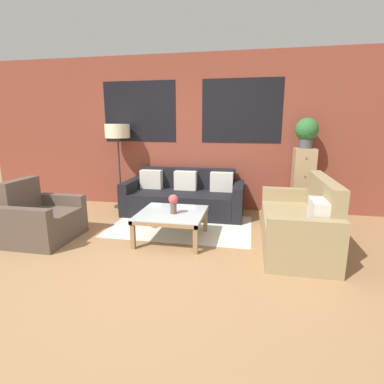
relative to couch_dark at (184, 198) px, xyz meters
The scene contains 11 objects.
ground_plane 1.97m from the couch_dark, 90.10° to the right, with size 16.00×16.00×0.00m, color #9E754C.
wall_back_brick 1.22m from the couch_dark, 90.42° to the left, with size 8.40×0.09×2.80m.
rug 0.77m from the couch_dark, 81.02° to the right, with size 2.17×1.40×0.00m.
couch_dark is the anchor object (origin of this frame).
settee_vintage 2.17m from the couch_dark, 33.78° to the right, with size 0.80×1.69×0.92m.
armchair_corner 2.32m from the couch_dark, 135.80° to the right, with size 0.80×0.91×0.84m.
coffee_table 1.27m from the couch_dark, 84.94° to the right, with size 0.89×0.89×0.39m.
floor_lamp 1.71m from the couch_dark, behind, with size 0.45×0.45×1.58m.
drawer_cabinet 2.06m from the couch_dark, ahead, with size 0.34×0.42×1.18m.
potted_plant 2.35m from the couch_dark, ahead, with size 0.37×0.37×0.49m.
flower_vase 1.36m from the couch_dark, 83.39° to the right, with size 0.13×0.13×0.26m.
Camera 1 is at (1.16, -3.12, 1.58)m, focal length 28.00 mm.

